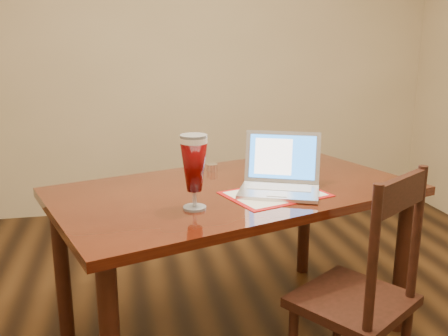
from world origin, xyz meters
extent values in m
cube|color=tan|center=(0.00, 2.50, 1.35)|extent=(4.50, 0.01, 2.70)
cube|color=#451609|center=(0.01, 0.44, 0.77)|extent=(1.91, 1.44, 0.04)
cylinder|color=black|center=(0.86, 0.31, 0.38)|extent=(0.07, 0.07, 0.75)
cylinder|color=black|center=(-0.84, 0.57, 0.38)|extent=(0.07, 0.07, 0.75)
cylinder|color=black|center=(0.61, 1.05, 0.38)|extent=(0.07, 0.07, 0.75)
cube|color=#A30F0F|center=(0.17, 0.29, 0.80)|extent=(0.52, 0.44, 0.00)
cube|color=beige|center=(0.17, 0.29, 0.80)|extent=(0.47, 0.39, 0.00)
cube|color=#B8B8BC|center=(0.18, 0.28, 0.81)|extent=(0.43, 0.37, 0.02)
cube|color=silver|center=(0.20, 0.33, 0.82)|extent=(0.32, 0.22, 0.00)
cube|color=silver|center=(0.16, 0.22, 0.82)|extent=(0.11, 0.09, 0.00)
cube|color=#B8B8BC|center=(0.25, 0.43, 0.94)|extent=(0.36, 0.21, 0.24)
cube|color=blue|center=(0.24, 0.42, 0.94)|extent=(0.31, 0.17, 0.20)
cube|color=white|center=(0.20, 0.44, 0.94)|extent=(0.18, 0.11, 0.17)
cylinder|color=silver|center=(-0.22, 0.16, 0.80)|extent=(0.10, 0.10, 0.01)
cylinder|color=silver|center=(-0.22, 0.16, 0.84)|extent=(0.02, 0.02, 0.07)
cylinder|color=silver|center=(-0.22, 0.16, 1.09)|extent=(0.11, 0.11, 0.02)
cylinder|color=silver|center=(-0.22, 0.16, 1.11)|extent=(0.11, 0.11, 0.01)
cylinder|color=white|center=(-0.14, 0.74, 0.82)|extent=(0.06, 0.06, 0.04)
cylinder|color=white|center=(-0.04, 0.76, 0.82)|extent=(0.06, 0.06, 0.04)
cube|color=black|center=(0.39, -0.10, 0.44)|extent=(0.59, 0.58, 0.04)
cylinder|color=black|center=(0.44, 0.13, 0.21)|extent=(0.04, 0.04, 0.42)
cylinder|color=black|center=(0.33, -0.34, 0.74)|extent=(0.04, 0.04, 0.55)
cylinder|color=black|center=(0.62, -0.15, 0.74)|extent=(0.04, 0.04, 0.55)
cube|color=black|center=(0.48, -0.24, 0.94)|extent=(0.31, 0.22, 0.12)
camera|label=1|loc=(-0.50, -1.81, 1.49)|focal=40.00mm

